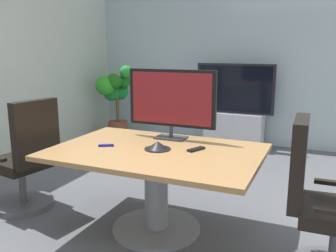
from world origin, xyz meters
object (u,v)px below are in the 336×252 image
tv_monitor (171,100)px  conference_phone (158,146)px  office_chair_left (27,165)px  office_chair_right (322,212)px  wall_display_unit (234,119)px  remote_control (196,149)px  potted_plant (115,96)px  conference_table (156,172)px

tv_monitor → conference_phone: bearing=-83.9°
office_chair_left → office_chair_right: (2.59, 0.03, 0.00)m
office_chair_left → conference_phone: (1.31, 0.14, 0.29)m
wall_display_unit → conference_phone: (0.04, -2.91, 0.31)m
office_chair_left → wall_display_unit: bearing=167.4°
wall_display_unit → remote_control: wall_display_unit is taller
office_chair_left → remote_control: size_ratio=6.41×
office_chair_right → potted_plant: (-3.31, 2.74, 0.29)m
wall_display_unit → office_chair_right: bearing=-66.3°
office_chair_left → remote_control: bearing=108.6°
potted_plant → remote_control: (2.33, -2.53, -0.01)m
office_chair_left → office_chair_right: same height
conference_table → office_chair_right: office_chair_right is taller
office_chair_right → wall_display_unit: wall_display_unit is taller
tv_monitor → office_chair_left: bearing=-157.0°
office_chair_left → potted_plant: bearing=-155.5°
office_chair_right → tv_monitor: tv_monitor is taller
potted_plant → remote_control: size_ratio=7.39×
conference_table → tv_monitor: size_ratio=2.04×
remote_control → office_chair_left: bearing=-146.9°
tv_monitor → remote_control: 0.57m
office_chair_right → conference_table: bearing=84.0°
conference_table → potted_plant: size_ratio=1.36×
wall_display_unit → tv_monitor: bearing=-90.0°
tv_monitor → remote_control: (0.34, -0.29, -0.35)m
remote_control → potted_plant: bearing=157.1°
tv_monitor → conference_table: bearing=-85.4°
office_chair_left → conference_phone: 1.35m
conference_table → conference_phone: 0.23m
wall_display_unit → potted_plant: (-1.99, -0.28, 0.30)m
office_chair_right → office_chair_left: bearing=89.3°
office_chair_left → tv_monitor: 1.51m
office_chair_left → potted_plant: size_ratio=0.87×
conference_phone → remote_control: size_ratio=1.29×
office_chair_left → tv_monitor: size_ratio=1.30×
conference_table → office_chair_right: size_ratio=1.57×
office_chair_right → tv_monitor: bearing=67.7°
tv_monitor → office_chair_right: bearing=-21.0°
wall_display_unit → remote_control: 2.84m
office_chair_right → wall_display_unit: size_ratio=0.83×
wall_display_unit → potted_plant: 2.03m
wall_display_unit → conference_phone: bearing=-89.2°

